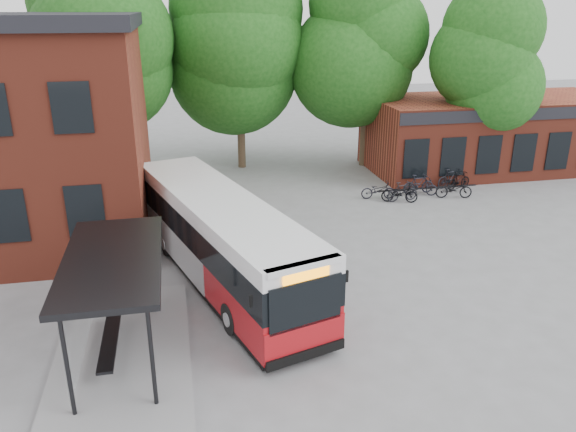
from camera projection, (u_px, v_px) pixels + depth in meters
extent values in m
plane|color=slate|center=(281.00, 318.00, 16.78)|extent=(100.00, 100.00, 0.00)
imported|color=black|center=(378.00, 190.00, 27.01)|extent=(1.71, 0.82, 0.86)
imported|color=black|center=(402.00, 192.00, 26.65)|extent=(1.65, 0.65, 0.96)
imported|color=black|center=(400.00, 193.00, 26.53)|extent=(1.80, 1.13, 0.89)
imported|color=#1F202A|center=(418.00, 184.00, 27.75)|extent=(1.65, 0.56, 0.98)
imported|color=black|center=(420.00, 187.00, 27.50)|extent=(1.74, 0.99, 0.86)
imported|color=black|center=(451.00, 178.00, 28.68)|extent=(1.75, 0.94, 1.01)
imported|color=black|center=(454.00, 189.00, 27.11)|extent=(1.84, 0.97, 0.92)
imported|color=black|center=(459.00, 180.00, 28.46)|extent=(1.58, 0.90, 0.92)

